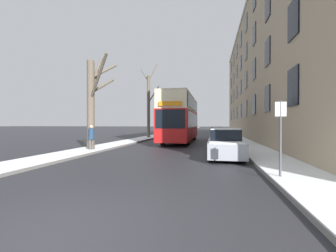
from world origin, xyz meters
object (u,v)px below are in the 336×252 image
(parked_car_2, at_px, (219,135))
(double_decker_bus, at_px, (181,117))
(bare_tree_left_0, at_px, (92,100))
(parked_car_1, at_px, (221,138))
(bare_tree_left_1, at_px, (149,104))
(pedestrian_left_sidewalk, at_px, (91,137))
(parked_car_4, at_px, (217,132))
(parked_car_0, at_px, (225,144))
(parked_car_3, at_px, (217,133))
(street_sign_post, at_px, (280,135))

(parked_car_2, bearing_deg, double_decker_bus, -160.30)
(bare_tree_left_0, bearing_deg, double_decker_bus, 62.74)
(parked_car_1, bearing_deg, double_decker_bus, 130.45)
(double_decker_bus, bearing_deg, bare_tree_left_1, 136.41)
(parked_car_2, bearing_deg, pedestrian_left_sidewalk, -127.91)
(parked_car_1, distance_m, parked_car_4, 16.51)
(parked_car_1, distance_m, parked_car_2, 5.64)
(parked_car_0, height_order, parked_car_3, parked_car_0)
(parked_car_4, bearing_deg, parked_car_0, -90.00)
(street_sign_post, bearing_deg, parked_car_2, 94.91)
(parked_car_0, relative_size, parked_car_3, 0.94)
(parked_car_4, distance_m, street_sign_post, 26.88)
(parked_car_4, height_order, pedestrian_left_sidewalk, pedestrian_left_sidewalk)
(parked_car_2, relative_size, street_sign_post, 1.84)
(parked_car_4, distance_m, pedestrian_left_sidewalk, 22.76)
(parked_car_1, xyz_separation_m, parked_car_2, (0.00, 5.64, -0.01))
(parked_car_1, xyz_separation_m, street_sign_post, (1.37, -10.33, 0.74))
(bare_tree_left_0, relative_size, parked_car_1, 1.52)
(pedestrian_left_sidewalk, bearing_deg, parked_car_1, -25.47)
(bare_tree_left_0, xyz_separation_m, street_sign_post, (9.58, -5.88, -1.87))
(parked_car_0, relative_size, pedestrian_left_sidewalk, 2.50)
(pedestrian_left_sidewalk, bearing_deg, parked_car_2, -3.84)
(parked_car_0, distance_m, street_sign_post, 4.93)
(bare_tree_left_1, relative_size, double_decker_bus, 0.78)
(bare_tree_left_1, xyz_separation_m, parked_car_4, (8.22, 7.87, -3.51))
(pedestrian_left_sidewalk, distance_m, street_sign_post, 11.00)
(bare_tree_left_0, distance_m, pedestrian_left_sidewalk, 2.38)
(parked_car_4, bearing_deg, bare_tree_left_1, -136.26)
(parked_car_2, distance_m, parked_car_4, 10.87)
(bare_tree_left_0, xyz_separation_m, bare_tree_left_1, (-0.02, 13.09, 0.87))
(bare_tree_left_0, bearing_deg, parked_car_1, 28.49)
(bare_tree_left_0, bearing_deg, bare_tree_left_1, 90.08)
(bare_tree_left_1, bearing_deg, parked_car_4, 43.74)
(pedestrian_left_sidewalk, bearing_deg, street_sign_post, -86.36)
(parked_car_3, height_order, pedestrian_left_sidewalk, pedestrian_left_sidewalk)
(bare_tree_left_1, distance_m, street_sign_post, 21.43)
(parked_car_3, bearing_deg, parked_car_0, -90.00)
(parked_car_1, relative_size, parked_car_3, 0.93)
(parked_car_3, bearing_deg, bare_tree_left_0, -117.24)
(parked_car_3, relative_size, street_sign_post, 1.82)
(double_decker_bus, bearing_deg, pedestrian_left_sidewalk, -115.94)
(pedestrian_left_sidewalk, xyz_separation_m, street_sign_post, (9.47, -5.57, 0.48))
(bare_tree_left_0, xyz_separation_m, parked_car_2, (8.20, 10.09, -2.63))
(bare_tree_left_1, xyz_separation_m, parked_car_1, (8.22, -8.64, -3.49))
(street_sign_post, bearing_deg, bare_tree_left_1, 116.83)
(parked_car_4, bearing_deg, street_sign_post, -87.07)
(parked_car_4, xyz_separation_m, pedestrian_left_sidewalk, (-8.10, -21.27, 0.28))
(parked_car_2, relative_size, pedestrian_left_sidewalk, 2.68)
(bare_tree_left_0, height_order, parked_car_4, bare_tree_left_0)
(parked_car_1, relative_size, parked_car_2, 0.92)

